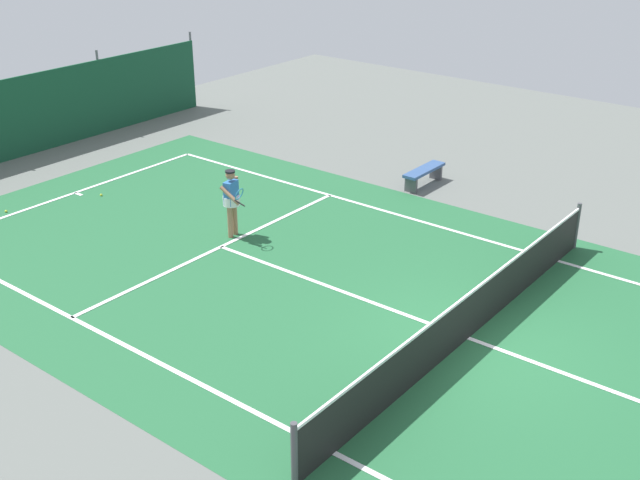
# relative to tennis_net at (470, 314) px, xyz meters

# --- Properties ---
(ground_plane) EXTENTS (36.00, 36.00, 0.00)m
(ground_plane) POSITION_rel_tennis_net_xyz_m (0.00, 0.00, -0.51)
(ground_plane) COLOR slate
(court_surface) EXTENTS (11.02, 26.60, 0.01)m
(court_surface) POSITION_rel_tennis_net_xyz_m (0.00, 0.00, -0.51)
(court_surface) COLOR #236038
(court_surface) RESTS_ON ground
(tennis_net) EXTENTS (10.12, 0.10, 1.10)m
(tennis_net) POSITION_rel_tennis_net_xyz_m (0.00, 0.00, 0.00)
(tennis_net) COLOR black
(tennis_net) RESTS_ON ground
(tennis_player) EXTENTS (0.64, 0.80, 1.64)m
(tennis_player) POSITION_rel_tennis_net_xyz_m (0.63, 6.61, 0.45)
(tennis_player) COLOR #9E7051
(tennis_player) RESTS_ON ground
(tennis_ball_near_player) EXTENTS (0.07, 0.07, 0.07)m
(tennis_ball_near_player) POSITION_rel_tennis_net_xyz_m (-1.90, 12.15, -0.48)
(tennis_ball_near_player) COLOR #CCDB33
(tennis_ball_near_player) RESTS_ON ground
(tennis_ball_midcourt) EXTENTS (0.07, 0.07, 0.07)m
(tennis_ball_midcourt) POSITION_rel_tennis_net_xyz_m (0.30, 11.17, -0.48)
(tennis_ball_midcourt) COLOR #CCDB33
(tennis_ball_midcourt) RESTS_ON ground
(courtside_bench) EXTENTS (1.60, 0.40, 0.49)m
(courtside_bench) POSITION_rel_tennis_net_xyz_m (6.31, 4.83, -0.14)
(courtside_bench) COLOR #335184
(courtside_bench) RESTS_ON ground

